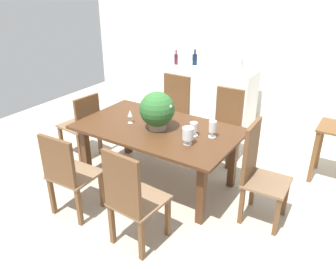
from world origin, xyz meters
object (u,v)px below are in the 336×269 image
Objects in this scene: chair_near_right at (131,197)px; crystal_vase_center_near at (188,134)px; chair_far_right at (226,122)px; wine_glass at (130,114)px; wine_bottle_clear at (206,60)px; flower_centerpiece at (157,110)px; crystal_vase_left at (213,128)px; dining_table at (158,135)px; chair_near_left at (67,172)px; chair_far_left at (173,107)px; wine_bottle_tall at (216,59)px; chair_foot_end at (258,169)px; wine_bottle_amber at (195,59)px; kitchen_counter at (205,94)px; chair_head_end at (83,123)px; crystal_vase_right at (194,128)px; wine_bottle_dark at (241,66)px; wine_bottle_green at (176,59)px.

chair_near_right is 0.92m from crystal_vase_center_near.
chair_far_right is 5.97× the size of wine_glass.
wine_bottle_clear is at bearing -71.17° from chair_near_right.
crystal_vase_left is at bearing 12.13° from flower_centerpiece.
dining_table is 1.97× the size of chair_near_left.
chair_far_right is at bearing 0.44° from chair_far_left.
chair_far_left is at bearing -95.13° from wine_bottle_tall.
crystal_vase_center_near is at bearing 101.52° from chair_foot_end.
wine_bottle_amber is (-0.68, 2.15, 0.07)m from flower_centerpiece.
kitchen_counter reaches higher than crystal_vase_center_near.
wine_glass is (-0.37, -0.03, -0.11)m from flower_centerpiece.
chair_head_end reaches higher than wine_glass.
wine_bottle_amber is (-1.08, 3.16, 0.48)m from chair_near_right.
kitchen_counter is at bearing 113.25° from crystal_vase_right.
chair_far_left is 1.22m from flower_centerpiece.
crystal_vase_right is at bearing 96.68° from chair_head_end.
wine_bottle_amber is at bearing -67.58° from chair_near_right.
chair_near_right is 3.59× the size of wine_bottle_tall.
wine_bottle_dark is at bearing 103.74° from crystal_vase_left.
chair_near_right is 3.38m from wine_bottle_tall.
chair_foot_end is at bearing -48.35° from wine_bottle_amber.
wine_bottle_dark is (-0.26, 1.07, 0.51)m from chair_far_right.
wine_bottle_green is at bearing 130.55° from crystal_vase_left.
dining_table is 1.12m from chair_near_left.
wine_bottle_clear is at bearing -92.27° from chair_near_left.
flower_centerpiece reaches higher than chair_near_left.
kitchen_counter is at bearing 118.37° from crystal_vase_left.
wine_bottle_dark is at bearing 98.15° from crystal_vase_right.
crystal_vase_center_near reaches higher than crystal_vase_right.
dining_table is at bearing -67.11° from chair_far_left.
chair_far_right is (0.84, -0.01, -0.03)m from chair_far_left.
wine_bottle_tall is at bearing 119.66° from chair_far_right.
chair_head_end is at bearing -110.26° from kitchen_counter.
crystal_vase_left is at bearing 76.71° from chair_foot_end.
wine_bottle_green is (-0.53, 3.01, 0.51)m from chair_near_left.
chair_far_left is 1.44m from crystal_vase_left.
flower_centerpiece is at bearing -93.87° from wine_bottle_dark.
wine_bottle_green is at bearing -173.75° from wine_bottle_dark.
kitchen_counter is at bearing -92.24° from chair_near_left.
dining_table is 1.22m from chair_foot_end.
chair_head_end is 1.91m from crystal_vase_left.
wine_bottle_amber is at bearing 107.50° from dining_table.
flower_centerpiece is 2.25m from kitchen_counter.
wine_bottle_amber reaches higher than kitchen_counter.
chair_far_right is at bearing -114.75° from chair_near_left.
chair_foot_end is 6.78× the size of crystal_vase_right.
dining_table is 0.41m from wine_glass.
chair_near_left is at bearing -89.13° from chair_far_left.
wine_bottle_clear reaches higher than chair_far_right.
chair_near_left is at bearing -100.47° from wine_bottle_dark.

